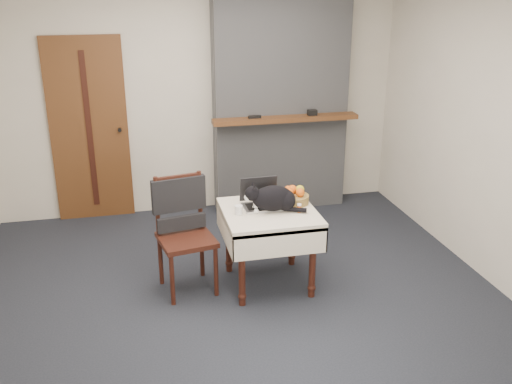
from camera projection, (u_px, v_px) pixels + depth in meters
ground at (234, 290)px, 4.95m from camera, size 4.50×4.50×0.00m
room_shell at (221, 78)px, 4.75m from camera, size 4.52×4.01×2.61m
door at (89, 130)px, 6.15m from camera, size 0.82×0.10×2.00m
chimney at (280, 97)px, 6.37m from camera, size 1.62×0.48×2.60m
side_table at (269, 222)px, 4.86m from camera, size 0.78×0.78×0.70m
laptop at (261, 199)px, 4.90m from camera, size 0.33×0.29×0.24m
cat at (274, 199)px, 4.78m from camera, size 0.51×0.25×0.25m
cream_jar at (238, 210)px, 4.73m from camera, size 0.07×0.07×0.08m
pill_bottle at (299, 208)px, 4.77m from camera, size 0.04×0.04×0.07m
fruit_basket at (294, 197)px, 4.96m from camera, size 0.26×0.26×0.15m
desk_clutter at (289, 204)px, 4.93m from camera, size 0.13×0.03×0.01m
chair at (182, 217)px, 4.83m from camera, size 0.52×0.51×1.00m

